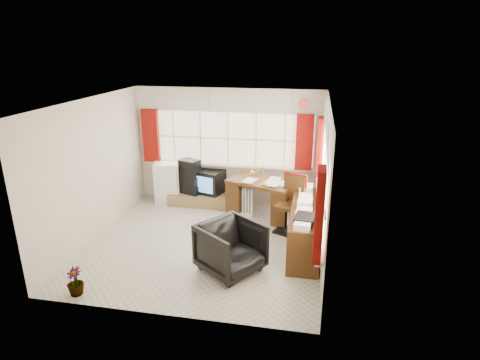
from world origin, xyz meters
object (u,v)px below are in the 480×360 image
Objects in this scene: task_chair at (292,201)px; credenza at (305,226)px; desk at (261,197)px; radiator at (244,204)px; office_chair at (231,248)px; crt_tv at (210,181)px; desk_lamp at (263,172)px; mini_fridge at (168,182)px; tv_bench at (202,199)px.

task_chair is 0.55× the size of credenza.
radiator is (-0.36, -0.02, -0.17)m from desk.
task_chair is at bearing 9.52° from office_chair.
credenza is (0.92, -1.12, -0.03)m from desk.
credenza is (0.27, -0.65, -0.19)m from task_chair.
crt_tv is at bearing 146.37° from radiator.
mini_fridge is (-2.22, 0.68, -0.59)m from desk_lamp.
credenza is (1.27, -1.10, 0.14)m from radiator.
radiator is at bearing -15.43° from mini_fridge.
office_chair is 0.96× the size of mini_fridge.
task_chair reaches higher than credenza.
mini_fridge is at bearing 161.31° from task_chair.
task_chair is 1.84m from office_chair.
desk is at bearing 105.70° from desk_lamp.
desk_lamp is 2.02m from office_chair.
mini_fridge is at bearing 152.50° from credenza.
crt_tv is 0.76× the size of mini_fridge.
crt_tv is 0.96m from mini_fridge.
mini_fridge is at bearing -176.30° from crt_tv.
desk_lamp is 0.45× the size of office_chair.
radiator is 1.04m from crt_tv.
crt_tv is at bearing 155.76° from desk.
credenza reaches higher than office_chair.
mini_fridge reaches higher than desk.
desk is 1.45m from tv_bench.
crt_tv is at bearing 151.27° from task_chair.
task_chair is 2.10m from crt_tv.
office_chair is at bearing -138.23° from credenza.
credenza is (1.09, 0.98, 0.00)m from office_chair.
tv_bench is at bearing 157.48° from radiator.
radiator is 0.69× the size of mini_fridge.
radiator is 1.10m from tv_bench.
office_chair reaches higher than tv_bench.
radiator is at bearing -33.63° from crt_tv.
mini_fridge is (-3.07, 1.60, 0.06)m from credenza.
desk is 2.16× the size of crt_tv.
credenza reaches higher than desk.
office_chair is at bearing -116.90° from task_chair.
task_chair is 2.24m from tv_bench.
desk is 1.31m from crt_tv.
task_chair is (0.65, -0.47, 0.15)m from desk.
desk_lamp reaches higher than crt_tv.
office_chair is 2.78m from tv_bench.
desk is 2.11m from office_chair.
radiator is (-0.18, 2.08, -0.14)m from office_chair.
tv_bench is (-1.18, 2.50, -0.27)m from office_chair.
credenza is at bearing -46.96° from desk_lamp.
office_chair is at bearing -52.49° from mini_fridge.
desk_lamp reaches higher than tv_bench.
credenza reaches higher than crt_tv.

